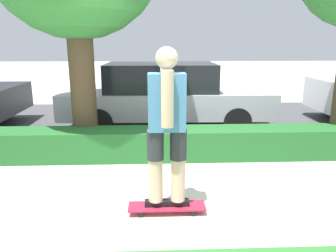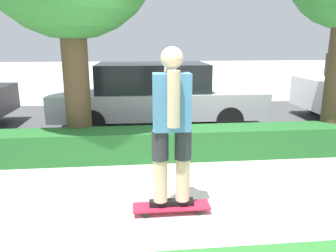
{
  "view_description": "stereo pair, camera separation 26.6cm",
  "coord_description": "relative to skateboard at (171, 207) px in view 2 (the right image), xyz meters",
  "views": [
    {
      "loc": [
        -0.22,
        -3.72,
        1.94
      ],
      "look_at": [
        -0.03,
        0.6,
        0.82
      ],
      "focal_mm": 35.0,
      "sensor_mm": 36.0,
      "label": 1
    },
    {
      "loc": [
        -0.48,
        -3.7,
        1.94
      ],
      "look_at": [
        -0.03,
        0.6,
        0.82
      ],
      "focal_mm": 35.0,
      "sensor_mm": 36.0,
      "label": 2
    }
  ],
  "objects": [
    {
      "name": "skateboard",
      "position": [
        0.0,
        0.0,
        0.0
      ],
      "size": [
        0.9,
        0.24,
        0.09
      ],
      "color": "red",
      "rests_on": "ground_plane"
    },
    {
      "name": "hedge_row",
      "position": [
        0.08,
        1.87,
        0.18
      ],
      "size": [
        18.62,
        0.6,
        0.51
      ],
      "color": "#236028",
      "rests_on": "ground_plane"
    },
    {
      "name": "ground_plane",
      "position": [
        0.08,
        0.27,
        -0.07
      ],
      "size": [
        60.0,
        60.0,
        0.0
      ],
      "primitive_type": "plane",
      "color": "beige"
    },
    {
      "name": "street_asphalt",
      "position": [
        0.08,
        4.47,
        -0.07
      ],
      "size": [
        18.62,
        5.0,
        0.01
      ],
      "color": "#474749",
      "rests_on": "ground_plane"
    },
    {
      "name": "skater_person",
      "position": [
        0.0,
        0.0,
        0.98
      ],
      "size": [
        0.52,
        0.47,
        1.8
      ],
      "color": "black",
      "rests_on": "skateboard"
    },
    {
      "name": "parked_car_middle",
      "position": [
        0.11,
        4.02,
        0.68
      ],
      "size": [
        4.72,
        1.79,
        1.47
      ],
      "rotation": [
        0.0,
        0.0,
        -0.02
      ],
      "color": "#B7B7BC",
      "rests_on": "ground_plane"
    }
  ]
}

